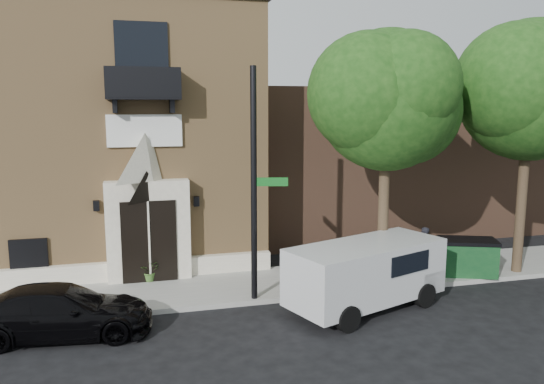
% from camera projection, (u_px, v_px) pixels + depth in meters
% --- Properties ---
extents(ground, '(120.00, 120.00, 0.00)m').
position_uv_depth(ground, '(191.00, 312.00, 14.75)').
color(ground, black).
rests_on(ground, ground).
extents(sidewalk, '(42.00, 3.00, 0.15)m').
position_uv_depth(sidewalk, '(218.00, 288.00, 16.42)').
color(sidewalk, gray).
rests_on(sidewalk, ground).
extents(church, '(12.20, 11.01, 9.30)m').
position_uv_depth(church, '(90.00, 132.00, 20.85)').
color(church, '#AE8352').
rests_on(church, ground).
extents(neighbour_building, '(18.00, 8.00, 6.40)m').
position_uv_depth(neighbour_building, '(417.00, 157.00, 25.83)').
color(neighbour_building, brown).
rests_on(neighbour_building, ground).
extents(street_tree_left, '(4.97, 4.38, 7.77)m').
position_uv_depth(street_tree_left, '(389.00, 99.00, 15.65)').
color(street_tree_left, '#38281C').
rests_on(street_tree_left, sidewalk).
extents(street_tree_mid, '(5.21, 4.64, 8.25)m').
position_uv_depth(street_tree_mid, '(533.00, 89.00, 16.85)').
color(street_tree_mid, '#38281C').
rests_on(street_tree_mid, sidewalk).
extents(black_sedan, '(4.56, 2.19, 1.28)m').
position_uv_depth(black_sedan, '(61.00, 311.00, 13.08)').
color(black_sedan, black).
rests_on(black_sedan, ground).
extents(cargo_van, '(4.96, 3.32, 1.89)m').
position_uv_depth(cargo_van, '(370.00, 272.00, 14.89)').
color(cargo_van, '#BCBEC0').
rests_on(cargo_van, ground).
extents(street_sign, '(1.03, 1.18, 6.59)m').
position_uv_depth(street_sign, '(255.00, 185.00, 14.87)').
color(street_sign, black).
rests_on(street_sign, sidewalk).
extents(fire_hydrant, '(0.42, 0.33, 0.73)m').
position_uv_depth(fire_hydrant, '(379.00, 275.00, 16.31)').
color(fire_hydrant, '#AA2207').
rests_on(fire_hydrant, sidewalk).
extents(dumpster, '(2.07, 1.62, 1.19)m').
position_uv_depth(dumpster, '(467.00, 257.00, 17.47)').
color(dumpster, '#103B1B').
rests_on(dumpster, sidewalk).
extents(planter, '(0.63, 0.56, 0.67)m').
position_uv_depth(planter, '(150.00, 271.00, 16.84)').
color(planter, '#40692A').
rests_on(planter, sidewalk).
extents(pedestrian_near, '(0.66, 0.60, 1.52)m').
position_uv_depth(pedestrian_near, '(423.00, 249.00, 17.76)').
color(pedestrian_near, black).
rests_on(pedestrian_near, sidewalk).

